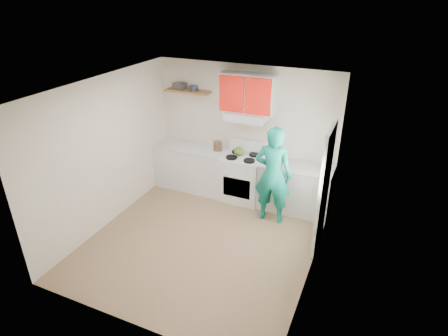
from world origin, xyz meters
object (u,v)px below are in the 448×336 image
at_px(tin, 194,88).
at_px(person, 273,175).
at_px(stove, 243,178).
at_px(crock, 218,147).
at_px(kettle, 239,151).

distance_m(tin, person, 2.30).
bearing_deg(tin, stove, -9.41).
bearing_deg(crock, kettle, -6.27).
bearing_deg(tin, kettle, -8.45).
bearing_deg(crock, stove, -8.52).
xyz_separation_m(stove, person, (0.74, -0.47, 0.44)).
distance_m(crock, person, 1.44).
bearing_deg(stove, kettle, 161.14).
xyz_separation_m(tin, crock, (0.54, -0.10, -1.09)).
bearing_deg(stove, tin, 170.59).
relative_size(stove, crock, 4.60).
height_order(tin, kettle, tin).
bearing_deg(person, crock, -25.33).
height_order(tin, crock, tin).
height_order(kettle, person, person).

